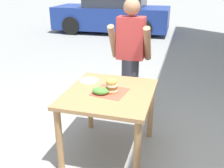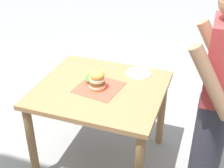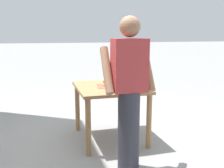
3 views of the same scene
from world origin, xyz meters
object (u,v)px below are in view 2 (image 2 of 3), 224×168
object	(u,v)px
pickle_spear	(100,80)
side_salad	(94,78)
diner_across_table	(216,99)
sandwich	(97,80)
side_plate_with_forks	(139,73)
patio_table	(101,100)

from	to	relation	value
pickle_spear	side_salad	bearing A→B (deg)	-90.16
diner_across_table	side_salad	bearing A→B (deg)	-96.35
pickle_spear	diner_across_table	distance (m)	0.94
sandwich	side_salad	world-z (taller)	sandwich
sandwich	diner_across_table	bearing A→B (deg)	89.64
pickle_spear	side_salad	xyz separation A→B (m)	(-0.00, -0.05, 0.02)
side_plate_with_forks	side_salad	xyz separation A→B (m)	(0.25, -0.32, 0.03)
patio_table	side_salad	size ratio (longest dim) A/B	5.73
patio_table	side_plate_with_forks	world-z (taller)	side_plate_with_forks
patio_table	side_plate_with_forks	xyz separation A→B (m)	(-0.33, 0.24, 0.13)
side_salad	pickle_spear	bearing A→B (deg)	89.84
side_plate_with_forks	side_salad	distance (m)	0.41
patio_table	diner_across_table	world-z (taller)	diner_across_table
diner_across_table	side_plate_with_forks	bearing A→B (deg)	-118.57
patio_table	side_salad	bearing A→B (deg)	-130.99
side_plate_with_forks	diner_across_table	bearing A→B (deg)	61.43
side_plate_with_forks	sandwich	bearing A→B (deg)	-35.39
sandwich	patio_table	bearing A→B (deg)	150.33
patio_table	sandwich	distance (m)	0.21
pickle_spear	side_plate_with_forks	world-z (taller)	pickle_spear
patio_table	side_salad	world-z (taller)	side_salad
patio_table	pickle_spear	bearing A→B (deg)	-153.78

